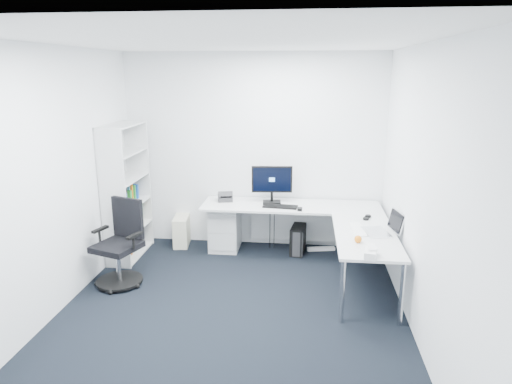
# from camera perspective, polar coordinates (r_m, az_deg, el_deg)

# --- Properties ---
(ground) EXTENTS (4.20, 4.20, 0.00)m
(ground) POSITION_cam_1_polar(r_m,az_deg,el_deg) (4.88, -3.23, -15.20)
(ground) COLOR black
(ceiling) EXTENTS (4.20, 4.20, 0.00)m
(ceiling) POSITION_cam_1_polar(r_m,az_deg,el_deg) (4.23, -3.79, 18.31)
(ceiling) COLOR white
(wall_back) EXTENTS (3.60, 0.02, 2.70)m
(wall_back) POSITION_cam_1_polar(r_m,az_deg,el_deg) (6.40, -0.29, 5.05)
(wall_back) COLOR white
(wall_back) RESTS_ON ground
(wall_front) EXTENTS (3.60, 0.02, 2.70)m
(wall_front) POSITION_cam_1_polar(r_m,az_deg,el_deg) (2.45, -12.02, -12.14)
(wall_front) COLOR white
(wall_front) RESTS_ON ground
(wall_left) EXTENTS (0.02, 4.20, 2.70)m
(wall_left) POSITION_cam_1_polar(r_m,az_deg,el_deg) (4.99, -24.31, 0.87)
(wall_left) COLOR white
(wall_left) RESTS_ON ground
(wall_right) EXTENTS (0.02, 4.20, 2.70)m
(wall_right) POSITION_cam_1_polar(r_m,az_deg,el_deg) (4.43, 20.11, -0.35)
(wall_right) COLOR white
(wall_right) RESTS_ON ground
(l_desk) EXTENTS (2.39, 1.34, 0.70)m
(l_desk) POSITION_cam_1_polar(r_m,az_deg,el_deg) (5.94, 4.23, -5.78)
(l_desk) COLOR silver
(l_desk) RESTS_ON ground
(drawer_pedestal) EXTENTS (0.40, 0.50, 0.61)m
(drawer_pedestal) POSITION_cam_1_polar(r_m,az_deg,el_deg) (6.46, -3.89, -4.48)
(drawer_pedestal) COLOR silver
(drawer_pedestal) RESTS_ON ground
(bookshelf) EXTENTS (0.35, 0.90, 1.79)m
(bookshelf) POSITION_cam_1_polar(r_m,az_deg,el_deg) (6.28, -15.90, 0.04)
(bookshelf) COLOR silver
(bookshelf) RESTS_ON ground
(task_chair) EXTENTS (0.71, 0.71, 1.00)m
(task_chair) POSITION_cam_1_polar(r_m,az_deg,el_deg) (5.55, -17.02, -6.28)
(task_chair) COLOR black
(task_chair) RESTS_ON ground
(black_pc_tower) EXTENTS (0.22, 0.41, 0.38)m
(black_pc_tower) POSITION_cam_1_polar(r_m,az_deg,el_deg) (6.36, 5.26, -5.93)
(black_pc_tower) COLOR black
(black_pc_tower) RESTS_ON ground
(beige_pc_tower) EXTENTS (0.25, 0.46, 0.42)m
(beige_pc_tower) POSITION_cam_1_polar(r_m,az_deg,el_deg) (6.70, -9.26, -4.78)
(beige_pc_tower) COLOR beige
(beige_pc_tower) RESTS_ON ground
(power_strip) EXTENTS (0.40, 0.14, 0.04)m
(power_strip) POSITION_cam_1_polar(r_m,az_deg,el_deg) (6.53, 8.12, -7.04)
(power_strip) COLOR white
(power_strip) RESTS_ON ground
(monitor) EXTENTS (0.56, 0.23, 0.53)m
(monitor) POSITION_cam_1_polar(r_m,az_deg,el_deg) (6.16, 2.00, 0.98)
(monitor) COLOR black
(monitor) RESTS_ON l_desk
(black_keyboard) EXTENTS (0.47, 0.21, 0.02)m
(black_keyboard) POSITION_cam_1_polar(r_m,az_deg,el_deg) (6.04, 3.05, -1.81)
(black_keyboard) COLOR black
(black_keyboard) RESTS_ON l_desk
(mouse) EXTENTS (0.06, 0.10, 0.03)m
(mouse) POSITION_cam_1_polar(r_m,az_deg,el_deg) (5.92, 5.50, -2.15)
(mouse) COLOR black
(mouse) RESTS_ON l_desk
(desk_phone) EXTENTS (0.24, 0.24, 0.14)m
(desk_phone) POSITION_cam_1_polar(r_m,az_deg,el_deg) (6.33, -3.87, -0.47)
(desk_phone) COLOR #2C2C2E
(desk_phone) RESTS_ON l_desk
(laptop) EXTENTS (0.43, 0.42, 0.26)m
(laptop) POSITION_cam_1_polar(r_m,az_deg,el_deg) (5.22, 14.86, -3.65)
(laptop) COLOR silver
(laptop) RESTS_ON l_desk
(white_keyboard) EXTENTS (0.17, 0.47, 0.02)m
(white_keyboard) POSITION_cam_1_polar(r_m,az_deg,el_deg) (5.32, 12.59, -4.56)
(white_keyboard) COLOR white
(white_keyboard) RESTS_ON l_desk
(headphones) EXTENTS (0.16, 0.20, 0.04)m
(headphones) POSITION_cam_1_polar(r_m,az_deg,el_deg) (5.74, 13.72, -3.02)
(headphones) COLOR black
(headphones) RESTS_ON l_desk
(orange_fruit) EXTENTS (0.08, 0.08, 0.08)m
(orange_fruit) POSITION_cam_1_polar(r_m,az_deg,el_deg) (4.92, 12.64, -5.77)
(orange_fruit) COLOR orange
(orange_fruit) RESTS_ON l_desk
(tissue_box) EXTENTS (0.15, 0.23, 0.07)m
(tissue_box) POSITION_cam_1_polar(r_m,az_deg,el_deg) (4.59, 14.14, -7.46)
(tissue_box) COLOR white
(tissue_box) RESTS_ON l_desk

